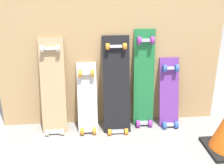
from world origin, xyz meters
name	(u,v)px	position (x,y,z in m)	size (l,w,h in m)	color
ground_plane	(111,123)	(0.00, 0.00, 0.00)	(12.00, 12.00, 0.00)	gray
plywood_wall_panel	(110,34)	(0.00, 0.07, 0.80)	(1.90, 0.04, 1.60)	tan
skateboard_natural	(53,91)	(-0.49, -0.05, 0.36)	(0.20, 0.23, 0.86)	tan
skateboard_white	(87,102)	(-0.21, -0.07, 0.25)	(0.16, 0.25, 0.64)	silver
skateboard_black	(117,89)	(0.04, -0.07, 0.36)	(0.23, 0.27, 0.86)	black
skateboard_green	(144,83)	(0.28, -0.01, 0.39)	(0.18, 0.17, 0.90)	#1E7238
skateboard_purple	(169,96)	(0.50, -0.04, 0.26)	(0.17, 0.22, 0.66)	#6B338C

